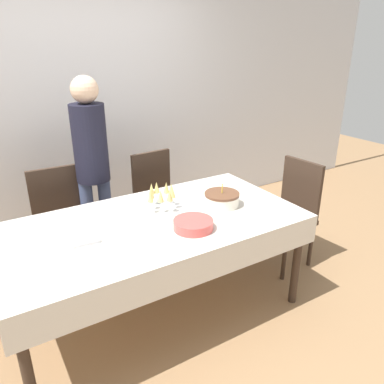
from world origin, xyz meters
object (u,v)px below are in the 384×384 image
champagne_tray (161,197)px  birthday_cake (222,199)px  person_standing (92,157)px  dining_chair_far_left (61,221)px  dining_chair_right_end (291,209)px  plate_stack_main (193,224)px  dining_chair_far_right (158,198)px

champagne_tray → birthday_cake: bearing=-22.9°
birthday_cake → person_standing: size_ratio=0.16×
dining_chair_far_left → dining_chair_right_end: size_ratio=1.00×
person_standing → dining_chair_far_left: bearing=-173.4°
dining_chair_far_left → plate_stack_main: size_ratio=3.61×
dining_chair_far_right → person_standing: (-0.58, 0.04, 0.49)m
dining_chair_far_left → person_standing: 0.59m
dining_chair_far_left → dining_chair_far_right: bearing=-0.0°
champagne_tray → plate_stack_main: champagne_tray is taller
dining_chair_right_end → birthday_cake: 0.85m
birthday_cake → plate_stack_main: size_ratio=0.99×
plate_stack_main → person_standing: size_ratio=0.16×
dining_chair_far_right → dining_chair_right_end: bearing=-43.1°
dining_chair_right_end → champagne_tray: bearing=173.4°
dining_chair_far_left → dining_chair_far_right: 0.91m
person_standing → plate_stack_main: bearing=-75.0°
plate_stack_main → person_standing: bearing=105.0°
dining_chair_right_end → plate_stack_main: bearing=-168.1°
dining_chair_far_left → person_standing: person_standing is taller
birthday_cake → dining_chair_far_right: bearing=96.8°
champagne_tray → dining_chair_far_right: bearing=66.0°
person_standing → dining_chair_far_right: bearing=-3.7°
birthday_cake → champagne_tray: champagne_tray is taller
dining_chair_far_left → person_standing: bearing=6.6°
dining_chair_far_left → birthday_cake: size_ratio=3.65×
birthday_cake → champagne_tray: size_ratio=0.84×
plate_stack_main → birthday_cake: bearing=29.1°
plate_stack_main → champagne_tray: bearing=94.9°
person_standing → birthday_cake: bearing=-53.2°
champagne_tray → person_standing: person_standing is taller
champagne_tray → person_standing: bearing=110.0°
dining_chair_right_end → dining_chair_far_left: bearing=155.0°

